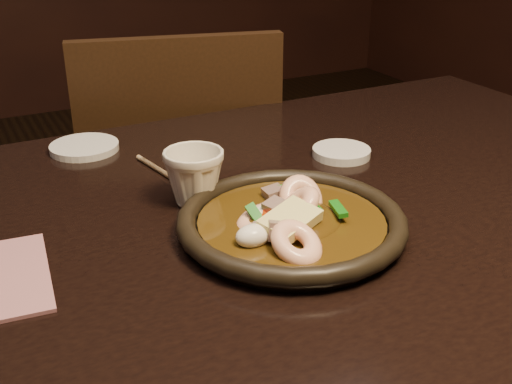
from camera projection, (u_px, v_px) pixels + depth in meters
name	position (u px, v px, depth m)	size (l,w,h in m)	color
table	(197.00, 301.00, 0.78)	(1.60, 0.90, 0.75)	black
chair	(179.00, 206.00, 1.44)	(0.50, 0.50, 0.89)	black
plate	(291.00, 223.00, 0.77)	(0.28, 0.28, 0.03)	black
stirfry	(288.00, 221.00, 0.76)	(0.16, 0.17, 0.06)	#362409
soy_dish	(341.00, 152.00, 1.00)	(0.09, 0.09, 0.01)	silver
saucer_right	(84.00, 147.00, 1.02)	(0.11, 0.11, 0.01)	silver
tea_cup	(194.00, 176.00, 0.83)	(0.08, 0.07, 0.08)	beige
chopsticks	(183.00, 185.00, 0.89)	(0.06, 0.26, 0.01)	tan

